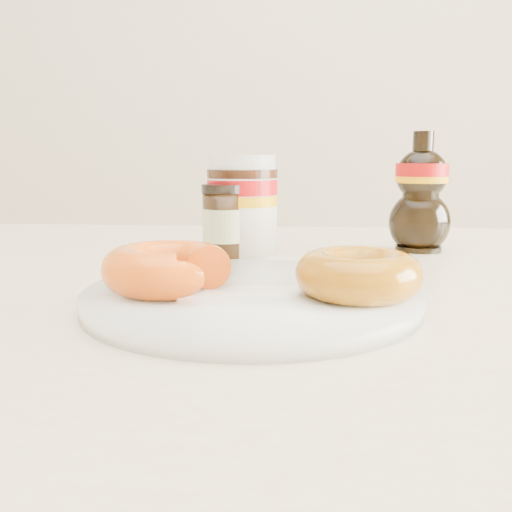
# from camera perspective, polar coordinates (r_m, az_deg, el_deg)

# --- Properties ---
(dining_table) EXTENTS (1.40, 0.90, 0.75)m
(dining_table) POSITION_cam_1_polar(r_m,az_deg,el_deg) (0.64, 0.42, -9.32)
(dining_table) COLOR beige
(dining_table) RESTS_ON ground
(plate) EXTENTS (0.29, 0.29, 0.01)m
(plate) POSITION_cam_1_polar(r_m,az_deg,el_deg) (0.50, -0.45, -4.05)
(plate) COLOR white
(plate) RESTS_ON dining_table
(donut_bitten) EXTENTS (0.13, 0.13, 0.04)m
(donut_bitten) POSITION_cam_1_polar(r_m,az_deg,el_deg) (0.50, -8.87, -1.22)
(donut_bitten) COLOR #EB4B0D
(donut_bitten) RESTS_ON plate
(donut_whole) EXTENTS (0.13, 0.13, 0.04)m
(donut_whole) POSITION_cam_1_polar(r_m,az_deg,el_deg) (0.48, 10.18, -1.78)
(donut_whole) COLOR #955409
(donut_whole) RESTS_ON plate
(nutella_jar) EXTENTS (0.09, 0.09, 0.13)m
(nutella_jar) POSITION_cam_1_polar(r_m,az_deg,el_deg) (0.76, -1.37, 5.50)
(nutella_jar) COLOR white
(nutella_jar) RESTS_ON dining_table
(syrup_bottle) EXTENTS (0.09, 0.08, 0.16)m
(syrup_bottle) POSITION_cam_1_polar(r_m,az_deg,el_deg) (0.81, 16.16, 6.17)
(syrup_bottle) COLOR black
(syrup_bottle) RESTS_ON dining_table
(dark_jar) EXTENTS (0.06, 0.06, 0.09)m
(dark_jar) POSITION_cam_1_polar(r_m,az_deg,el_deg) (0.73, -3.13, 3.43)
(dark_jar) COLOR black
(dark_jar) RESTS_ON dining_table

